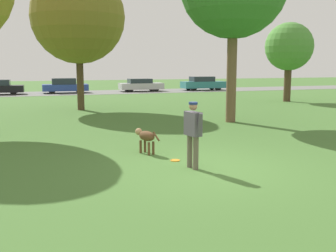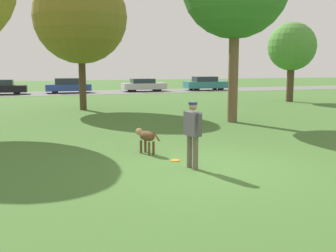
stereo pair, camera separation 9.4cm
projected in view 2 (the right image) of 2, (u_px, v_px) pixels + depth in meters
name	position (u px, v px, depth m)	size (l,w,h in m)	color
ground_plane	(205.00, 168.00, 9.41)	(120.00, 120.00, 0.00)	#426B2D
far_road_strip	(75.00, 93.00, 35.64)	(120.00, 6.00, 0.01)	slate
person	(193.00, 129.00, 9.21)	(0.30, 0.73, 1.59)	#665B4C
dog	(146.00, 137.00, 10.89)	(0.50, 0.98, 0.68)	brown
frisbee	(175.00, 160.00, 10.11)	(0.25, 0.25, 0.02)	orange
tree_far_right	(292.00, 47.00, 26.41)	(3.22, 3.22, 5.33)	#4C3826
tree_mid_center	(80.00, 17.00, 21.14)	(5.02, 5.02, 7.55)	#4C3826
parked_car_black	(1.00, 87.00, 33.51)	(4.11, 1.85, 1.27)	black
parked_car_blue	(68.00, 86.00, 35.44)	(4.03, 1.85, 1.34)	#284293
parked_car_silver	(144.00, 85.00, 37.70)	(4.19, 1.90, 1.22)	#B7B7BC
parked_car_teal	(206.00, 83.00, 39.48)	(4.39, 1.85, 1.37)	teal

